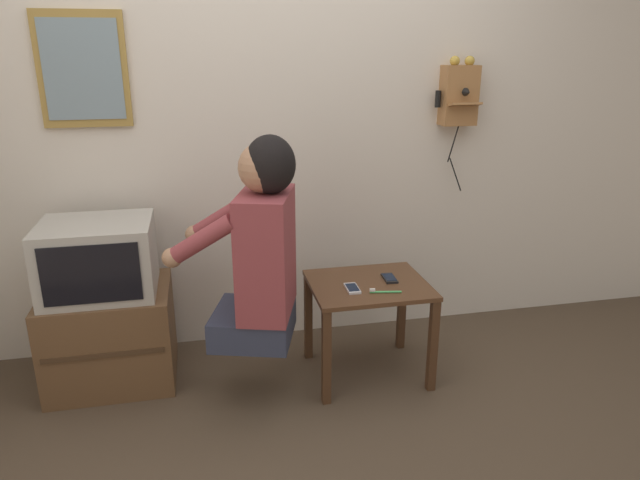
{
  "coord_description": "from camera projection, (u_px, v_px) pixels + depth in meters",
  "views": [
    {
      "loc": [
        -0.48,
        -1.95,
        1.61
      ],
      "look_at": [
        0.06,
        0.52,
        0.77
      ],
      "focal_mm": 32.0,
      "sensor_mm": 36.0,
      "label": 1
    }
  ],
  "objects": [
    {
      "name": "tv_stand",
      "position": [
        111.0,
        335.0,
        2.88
      ],
      "size": [
        0.61,
        0.51,
        0.49
      ],
      "color": "brown",
      "rests_on": "ground_plane"
    },
    {
      "name": "wall_back",
      "position": [
        286.0,
        116.0,
        3.06
      ],
      "size": [
        6.8,
        0.05,
        2.55
      ],
      "color": "beige",
      "rests_on": "ground_plane"
    },
    {
      "name": "television",
      "position": [
        98.0,
        258.0,
        2.73
      ],
      "size": [
        0.52,
        0.44,
        0.35
      ],
      "color": "#ADA89E",
      "rests_on": "tv_stand"
    },
    {
      "name": "toothbrush",
      "position": [
        383.0,
        292.0,
        2.72
      ],
      "size": [
        0.15,
        0.04,
        0.02
      ],
      "rotation": [
        0.0,
        0.0,
        1.39
      ],
      "color": "#4CBF66",
      "rests_on": "side_table"
    },
    {
      "name": "framed_picture",
      "position": [
        83.0,
        70.0,
        2.75
      ],
      "size": [
        0.42,
        0.03,
        0.55
      ],
      "color": "olive"
    },
    {
      "name": "cell_phone_spare",
      "position": [
        389.0,
        278.0,
        2.89
      ],
      "size": [
        0.07,
        0.13,
        0.01
      ],
      "rotation": [
        0.0,
        0.0,
        -0.06
      ],
      "color": "black",
      "rests_on": "side_table"
    },
    {
      "name": "ground_plane",
      "position": [
        333.0,
        450.0,
        2.41
      ],
      "size": [
        14.0,
        14.0,
        0.0
      ],
      "primitive_type": "plane",
      "color": "#4C3D2D"
    },
    {
      "name": "person",
      "position": [
        261.0,
        246.0,
        2.56
      ],
      "size": [
        0.62,
        0.53,
        0.96
      ],
      "rotation": [
        0.0,
        0.0,
        1.28
      ],
      "color": "#2D3347",
      "rests_on": "ground_plane"
    },
    {
      "name": "wall_phone_antique",
      "position": [
        459.0,
        94.0,
        3.14
      ],
      "size": [
        0.23,
        0.19,
        0.75
      ],
      "color": "#9E6B3D"
    },
    {
      "name": "cell_phone_held",
      "position": [
        352.0,
        288.0,
        2.76
      ],
      "size": [
        0.06,
        0.13,
        0.01
      ],
      "rotation": [
        0.0,
        0.0,
        -0.03
      ],
      "color": "silver",
      "rests_on": "side_table"
    },
    {
      "name": "side_table",
      "position": [
        368.0,
        300.0,
        2.87
      ],
      "size": [
        0.58,
        0.49,
        0.51
      ],
      "color": "#51331E",
      "rests_on": "ground_plane"
    }
  ]
}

